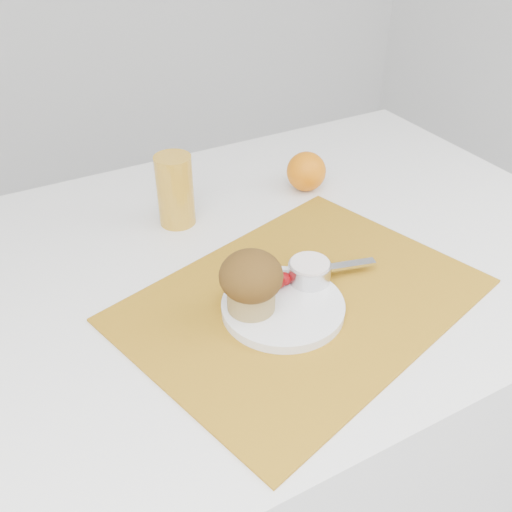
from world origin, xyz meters
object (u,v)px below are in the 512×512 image
plate (283,307)px  orange (306,171)px  table (253,405)px  juice_glass (175,190)px  muffin (251,281)px

plate → orange: 0.37m
table → juice_glass: size_ratio=9.42×
juice_glass → plate: bearing=-82.7°
muffin → juice_glass: bearing=88.9°
muffin → table: bearing=61.1°
table → plate: (-0.03, -0.15, 0.39)m
juice_glass → muffin: (-0.01, -0.29, 0.00)m
plate → muffin: 0.07m
orange → juice_glass: juice_glass is taller
plate → orange: orange is taller
orange → juice_glass: 0.27m
table → plate: plate is taller
plate → juice_glass: 0.31m
muffin → plate: bearing=-17.5°
juice_glass → muffin: 0.29m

